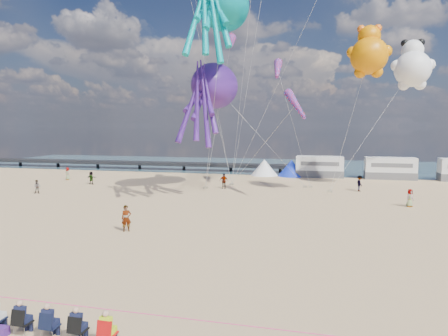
# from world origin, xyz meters

# --- Properties ---
(ground) EXTENTS (120.00, 120.00, 0.00)m
(ground) POSITION_xyz_m (0.00, 0.00, 0.00)
(ground) COLOR #D8B27C
(ground) RESTS_ON ground
(water) EXTENTS (120.00, 120.00, 0.00)m
(water) POSITION_xyz_m (0.00, 55.00, 0.02)
(water) COLOR #325360
(water) RESTS_ON ground
(pier) EXTENTS (60.00, 3.00, 0.50)m
(pier) POSITION_xyz_m (-28.00, 44.00, 1.00)
(pier) COLOR black
(pier) RESTS_ON ground
(motorhome_0) EXTENTS (6.60, 2.50, 3.00)m
(motorhome_0) POSITION_xyz_m (6.00, 40.00, 1.50)
(motorhome_0) COLOR silver
(motorhome_0) RESTS_ON ground
(motorhome_1) EXTENTS (6.60, 2.50, 3.00)m
(motorhome_1) POSITION_xyz_m (15.50, 40.00, 1.50)
(motorhome_1) COLOR silver
(motorhome_1) RESTS_ON ground
(tent_white) EXTENTS (4.00, 4.00, 2.40)m
(tent_white) POSITION_xyz_m (-2.00, 40.00, 1.20)
(tent_white) COLOR white
(tent_white) RESTS_ON ground
(tent_blue) EXTENTS (4.00, 4.00, 2.40)m
(tent_blue) POSITION_xyz_m (2.00, 40.00, 1.20)
(tent_blue) COLOR #1933CC
(tent_blue) RESTS_ON ground
(spectator_row) EXTENTS (6.10, 0.90, 1.30)m
(spectator_row) POSITION_xyz_m (-2.93, -7.39, 0.65)
(spectator_row) COLOR black
(spectator_row) RESTS_ON ground
(cooler_purple) EXTENTS (0.40, 0.30, 0.32)m
(cooler_purple) POSITION_xyz_m (-4.69, -7.64, 0.16)
(cooler_purple) COLOR #451E72
(cooler_purple) RESTS_ON ground
(rope_line) EXTENTS (34.00, 0.03, 0.03)m
(rope_line) POSITION_xyz_m (0.00, -5.00, 0.02)
(rope_line) COLOR #F2338C
(rope_line) RESTS_ON ground
(standing_person) EXTENTS (0.80, 0.73, 1.84)m
(standing_person) POSITION_xyz_m (-7.01, 6.12, 0.92)
(standing_person) COLOR tan
(standing_person) RESTS_ON ground
(beachgoer_0) EXTENTS (0.70, 0.69, 1.63)m
(beachgoer_0) POSITION_xyz_m (14.03, 19.91, 0.82)
(beachgoer_0) COLOR #7F6659
(beachgoer_0) RESTS_ON ground
(beachgoer_1) EXTENTS (0.86, 0.72, 1.49)m
(beachgoer_1) POSITION_xyz_m (-23.80, 18.18, 0.75)
(beachgoer_1) COLOR #7F6659
(beachgoer_1) RESTS_ON ground
(beachgoer_2) EXTENTS (0.88, 1.01, 1.78)m
(beachgoer_2) POSITION_xyz_m (10.42, 27.99, 0.89)
(beachgoer_2) COLOR #7F6659
(beachgoer_2) RESTS_ON ground
(beachgoer_3) EXTENTS (1.22, 0.78, 1.78)m
(beachgoer_3) POSITION_xyz_m (-4.90, 26.32, 0.89)
(beachgoer_3) COLOR #7F6659
(beachgoer_3) RESTS_ON ground
(beachgoer_4) EXTENTS (1.01, 0.58, 1.63)m
(beachgoer_4) POSITION_xyz_m (-21.96, 25.80, 0.81)
(beachgoer_4) COLOR #7F6659
(beachgoer_4) RESTS_ON ground
(beachgoer_6) EXTENTS (0.73, 0.72, 1.70)m
(beachgoer_6) POSITION_xyz_m (-27.42, 28.79, 0.85)
(beachgoer_6) COLOR #7F6659
(beachgoer_6) RESTS_ON ground
(sandbag_a) EXTENTS (0.50, 0.35, 0.22)m
(sandbag_a) POSITION_xyz_m (-6.98, 25.80, 0.11)
(sandbag_a) COLOR gray
(sandbag_a) RESTS_ON ground
(sandbag_b) EXTENTS (0.50, 0.35, 0.22)m
(sandbag_b) POSITION_xyz_m (4.38, 29.26, 0.11)
(sandbag_b) COLOR gray
(sandbag_b) RESTS_ON ground
(sandbag_c) EXTENTS (0.50, 0.35, 0.22)m
(sandbag_c) POSITION_xyz_m (7.16, 26.36, 0.11)
(sandbag_c) COLOR gray
(sandbag_c) RESTS_ON ground
(sandbag_d) EXTENTS (0.50, 0.35, 0.22)m
(sandbag_d) POSITION_xyz_m (4.99, 29.36, 0.11)
(sandbag_d) COLOR gray
(sandbag_d) RESTS_ON ground
(sandbag_e) EXTENTS (0.50, 0.35, 0.22)m
(sandbag_e) POSITION_xyz_m (-4.56, 29.10, 0.11)
(sandbag_e) COLOR gray
(sandbag_e) RESTS_ON ground
(kite_octopus_teal) EXTENTS (7.65, 10.68, 11.22)m
(kite_octopus_teal) POSITION_xyz_m (-3.22, 19.36, 18.72)
(kite_octopus_teal) COLOR #008C92
(kite_octopus_purple) EXTENTS (6.27, 10.89, 11.70)m
(kite_octopus_purple) POSITION_xyz_m (-5.85, 25.87, 11.84)
(kite_octopus_purple) COLOR #461C7D
(kite_panda) EXTENTS (5.54, 5.32, 6.72)m
(kite_panda) POSITION_xyz_m (15.78, 30.09, 13.61)
(kite_panda) COLOR white
(kite_teddy_orange) EXTENTS (4.65, 4.40, 6.19)m
(kite_teddy_orange) POSITION_xyz_m (10.43, 23.43, 14.14)
(kite_teddy_orange) COLOR orange
(windsock_left) EXTENTS (2.30, 6.19, 6.10)m
(windsock_left) POSITION_xyz_m (-3.89, 25.54, 16.59)
(windsock_left) COLOR red
(windsock_mid) EXTENTS (1.42, 5.50, 5.43)m
(windsock_mid) POSITION_xyz_m (1.14, 27.00, 13.62)
(windsock_mid) COLOR red
(windsock_right) EXTENTS (2.97, 5.62, 5.70)m
(windsock_right) POSITION_xyz_m (3.59, 20.98, 9.38)
(windsock_right) COLOR red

